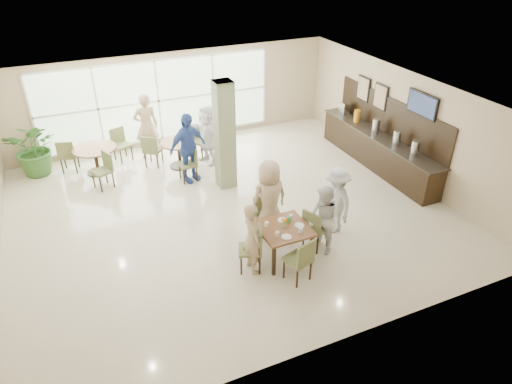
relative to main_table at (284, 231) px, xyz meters
name	(u,v)px	position (x,y,z in m)	size (l,w,h in m)	color
ground	(228,210)	(-0.39, 2.16, -0.66)	(10.00, 10.00, 0.00)	beige
room_shell	(226,146)	(-0.39, 2.16, 1.04)	(10.00, 10.00, 10.00)	white
window_bank	(158,101)	(-0.89, 6.62, 0.74)	(7.00, 0.04, 7.00)	silver
column	(225,136)	(0.01, 3.36, 0.74)	(0.45, 0.45, 2.80)	#737B56
main_table	(284,231)	(0.00, 0.00, 0.00)	(0.99, 0.99, 0.75)	brown
round_table_left	(95,153)	(-3.01, 5.45, -0.07)	(1.17, 1.17, 0.75)	brown
round_table_right	(179,148)	(-0.81, 4.90, -0.11)	(1.00, 1.00, 0.75)	brown
chairs_main_table	(283,238)	(-0.01, 0.02, -0.19)	(2.14, 2.02, 0.95)	#5F6D3C
chairs_table_left	(98,157)	(-2.95, 5.44, -0.19)	(2.03, 2.02, 0.95)	#5F6D3C
chairs_table_right	(181,151)	(-0.78, 4.84, -0.19)	(2.05, 1.82, 0.95)	#5F6D3C
tabletop_clutter	(286,225)	(0.03, -0.02, 0.15)	(0.75, 0.75, 0.21)	white
buffet_counter	(378,148)	(4.31, 2.66, -0.11)	(0.64, 4.70, 1.95)	black
wall_tv	(422,104)	(4.55, 1.56, 1.49)	(0.06, 1.00, 0.58)	black
framed_art_a	(381,97)	(4.56, 3.16, 1.19)	(0.05, 0.55, 0.70)	black
framed_art_b	(363,89)	(4.56, 3.96, 1.19)	(0.05, 0.55, 0.70)	black
potted_plant	(36,148)	(-4.45, 6.02, 0.11)	(1.38, 1.38, 1.54)	#37692A
teen_left	(252,238)	(-0.73, -0.09, 0.10)	(0.55, 0.36, 1.52)	tan
teen_far	(269,199)	(0.09, 0.89, 0.23)	(0.87, 0.48, 1.78)	tan
teen_right	(324,220)	(0.85, -0.11, 0.10)	(0.74, 0.57, 1.51)	white
teen_standing	(336,200)	(1.49, 0.44, 0.11)	(1.00, 0.58, 1.55)	#B4B4B6
adult_a	(188,148)	(-0.79, 3.99, 0.28)	(1.11, 0.63, 1.89)	#3857A9
adult_b	(207,135)	(0.01, 4.82, 0.19)	(1.58, 0.68, 1.71)	white
adult_standing	(146,126)	(-1.47, 5.84, 0.31)	(0.71, 0.47, 1.94)	tan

